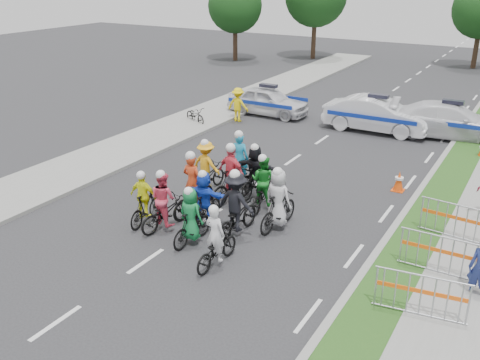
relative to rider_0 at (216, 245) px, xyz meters
The scene contains 27 objects.
ground 1.95m from the rider_0, 155.27° to the right, with size 90.00×90.00×0.00m, color #28282B.
curb_right 5.45m from the rider_0, 51.08° to the left, with size 0.20×60.00×0.12m, color gray.
grass_strip 5.91m from the rider_0, 45.78° to the left, with size 1.20×60.00×0.11m, color #214D18.
sidewalk_left 9.23m from the rider_0, 152.75° to the left, with size 3.00×60.00×0.13m, color gray.
rider_0 is the anchor object (origin of this frame).
rider_1 1.37m from the rider_0, 152.42° to the left, with size 0.74×1.65×1.72m.
rider_2 2.60m from the rider_0, 157.80° to the left, with size 0.94×1.89×1.85m.
rider_3 3.24m from the rider_0, 163.12° to the left, with size 0.89×1.66×1.70m.
rider_4 1.73m from the rider_0, 103.31° to the left, with size 1.14×2.01×2.03m.
rider_5 2.31m from the rider_0, 131.00° to the left, with size 1.41×1.69×1.76m.
rider_6 3.24m from the rider_0, 135.22° to the left, with size 0.73×2.01×2.04m.
rider_7 2.67m from the rider_0, 80.81° to the left, with size 0.86×1.89×1.94m.
rider_8 3.70m from the rider_0, 99.28° to the left, with size 0.81×1.85×1.83m.
rider_9 3.93m from the rider_0, 115.21° to the left, with size 1.09×2.01×2.04m.
rider_10 4.86m from the rider_0, 126.47° to the left, with size 1.07×1.87×1.87m.
rider_11 4.56m from the rider_0, 106.24° to the left, with size 1.49×1.78×1.85m.
rider_12 5.32m from the rider_0, 113.81° to the left, with size 0.97×2.07×2.04m.
police_car_0 14.91m from the rider_0, 112.52° to the left, with size 1.68×4.17×1.42m, color silver.
police_car_1 13.70m from the rider_0, 90.29° to the left, with size 1.66×4.77×1.57m, color silver.
police_car_2 14.79m from the rider_0, 78.21° to the left, with size 2.13×5.23×1.52m, color silver.
marshal_hiviz 13.56m from the rider_0, 118.23° to the left, with size 1.07×0.62×1.66m, color yellow.
barrier_0 5.02m from the rider_0, ahead, with size 2.00×0.50×1.12m, color #A5A8AD, non-canonical shape.
barrier_1 5.51m from the rider_0, 24.77° to the left, with size 2.00×0.50×1.12m, color #A5A8AD, non-canonical shape.
barrier_2 6.68m from the rider_0, 41.45° to the left, with size 2.00×0.50×1.12m, color #A5A8AD, non-canonical shape.
cone_0 7.73m from the rider_0, 69.40° to the left, with size 0.40×0.40×0.70m.
parked_bike 13.30m from the rider_0, 127.13° to the left, with size 0.53×1.52×0.80m, color black.
tree_0 31.63m from the rider_0, 119.96° to the left, with size 4.20×4.20×6.30m.
Camera 1 is at (8.24, -9.20, 7.19)m, focal length 40.00 mm.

